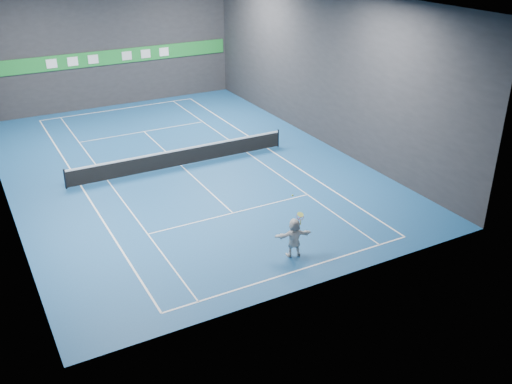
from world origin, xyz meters
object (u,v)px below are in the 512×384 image
player (294,237)px  tennis_ball (293,195)px  tennis_racket (300,217)px  tennis_net (181,157)px

player → tennis_ball: 1.92m
player → tennis_racket: size_ratio=2.86×
player → tennis_ball: (-0.16, -0.04, 1.92)m
player → tennis_racket: 0.87m
tennis_net → tennis_racket: 10.90m
tennis_racket → tennis_net: bearing=94.3°
tennis_ball → tennis_net: bearing=91.9°
player → tennis_net: size_ratio=0.13×
player → tennis_ball: bearing=27.0°
tennis_ball → tennis_net: size_ratio=0.01×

